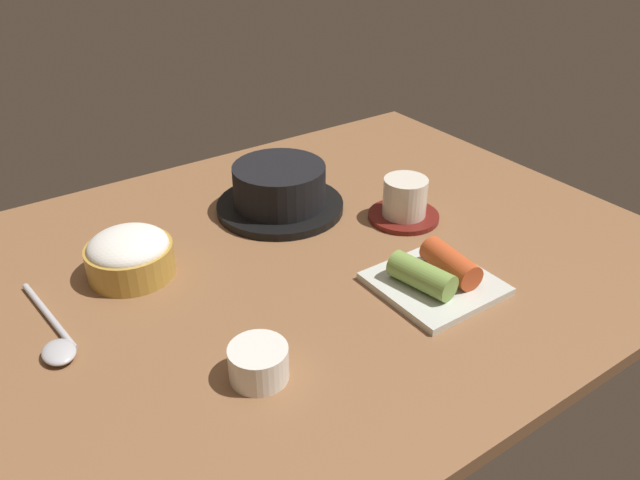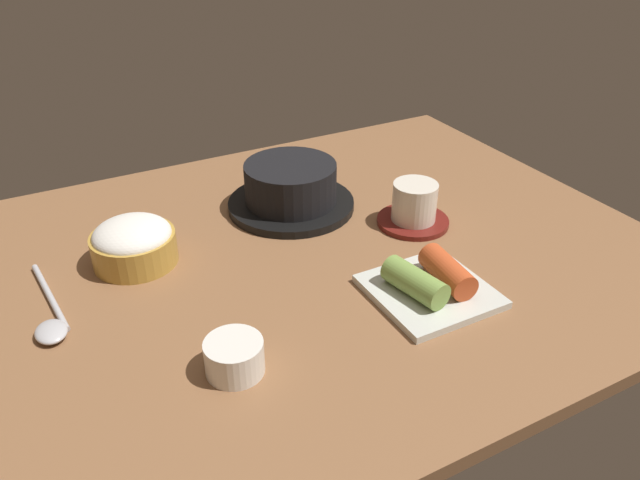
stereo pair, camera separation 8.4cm
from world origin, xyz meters
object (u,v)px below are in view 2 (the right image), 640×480
at_px(spoon, 51,319).
at_px(side_bowl_near, 234,356).
at_px(tea_cup_with_saucer, 415,207).
at_px(rice_bowl, 133,242).
at_px(stone_pot, 291,188).
at_px(kimchi_plate, 430,284).

bearing_deg(spoon, side_bowl_near, -47.53).
xyz_separation_m(tea_cup_with_saucer, side_bowl_near, (-0.36, -0.17, -0.01)).
bearing_deg(spoon, rice_bowl, 35.43).
height_order(stone_pot, rice_bowl, stone_pot).
distance_m(tea_cup_with_saucer, side_bowl_near, 0.40).
distance_m(tea_cup_with_saucer, spoon, 0.52).
bearing_deg(side_bowl_near, stone_pot, 54.89).
distance_m(kimchi_plate, spoon, 0.46).
height_order(kimchi_plate, spoon, kimchi_plate).
bearing_deg(stone_pot, rice_bowl, -170.90).
bearing_deg(tea_cup_with_saucer, spoon, 179.27).
bearing_deg(stone_pot, kimchi_plate, -79.89).
xyz_separation_m(tea_cup_with_saucer, spoon, (-0.52, 0.01, -0.02)).
relative_size(tea_cup_with_saucer, kimchi_plate, 0.76).
relative_size(rice_bowl, spoon, 0.63).
bearing_deg(rice_bowl, side_bowl_near, -81.33).
distance_m(side_bowl_near, spoon, 0.24).
xyz_separation_m(rice_bowl, spoon, (-0.12, -0.09, -0.02)).
relative_size(rice_bowl, kimchi_plate, 0.80).
relative_size(kimchi_plate, spoon, 0.79).
bearing_deg(side_bowl_near, spoon, 132.47).
height_order(rice_bowl, side_bowl_near, rice_bowl).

